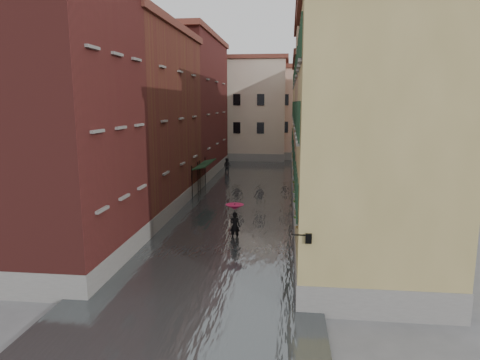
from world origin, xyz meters
The scene contains 16 objects.
ground centered at (0.00, 0.00, 0.00)m, with size 120.00×120.00×0.00m, color #5B5B5D.
floodwater centered at (0.00, 13.00, 0.10)m, with size 10.00×60.00×0.20m, color #4C5255.
building_left_near centered at (-7.00, -2.00, 6.50)m, with size 6.00×8.00×13.00m, color maroon.
building_left_mid centered at (-7.00, 9.00, 6.25)m, with size 6.00×14.00×12.50m, color #562E1B.
building_left_far centered at (-7.00, 24.00, 7.00)m, with size 6.00×16.00×14.00m, color maroon.
building_right_near centered at (7.00, -2.00, 5.75)m, with size 6.00×8.00×11.50m, color #95854D.
building_right_mid centered at (7.00, 9.00, 6.50)m, with size 6.00×14.00×13.00m, color #9E815F.
building_right_far centered at (7.00, 24.00, 5.75)m, with size 6.00×16.00×11.50m, color #95854D.
building_end_cream centered at (-3.00, 38.00, 6.50)m, with size 12.00×9.00×13.00m, color beige.
building_end_pink centered at (6.00, 40.00, 6.00)m, with size 10.00×9.00×12.00m, color #D2A693.
awning_near centered at (-3.49, 13.44, 2.47)m, with size 1.09×3.06×2.80m.
awning_far centered at (-3.48, 15.74, 2.47)m, with size 1.09×3.20×2.80m.
wall_lantern centered at (4.33, -6.00, 3.01)m, with size 0.71×0.22×0.35m.
window_planters centered at (4.12, -0.81, 3.51)m, with size 0.59×8.30×0.84m.
pedestrian_main centered at (0.65, 2.51, 1.32)m, with size 1.06×1.06×2.06m.
pedestrian_far centered at (-2.95, 24.56, 0.88)m, with size 0.86×0.67×1.77m, color black.
Camera 1 is at (3.59, -20.60, 7.72)m, focal length 32.00 mm.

